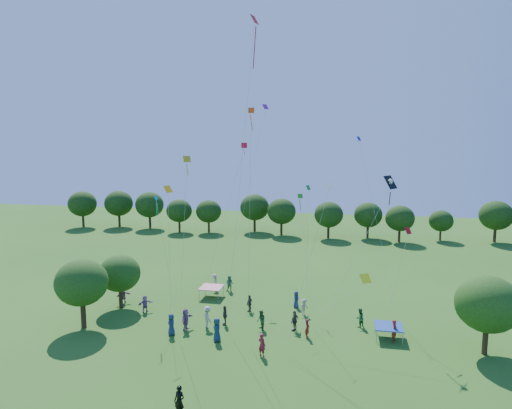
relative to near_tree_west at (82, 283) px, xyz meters
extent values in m
cylinder|color=#422B19|center=(0.00, 0.00, -2.94)|extent=(0.44, 0.44, 2.15)
ellipsoid|color=#244E16|center=(0.00, 0.00, 0.02)|extent=(4.42, 4.42, 3.98)
cylinder|color=#422B19|center=(0.84, 5.02, -3.13)|extent=(0.36, 0.36, 1.76)
ellipsoid|color=#244E16|center=(0.84, 5.02, -0.58)|extent=(3.93, 3.93, 3.53)
cylinder|color=#422B19|center=(32.42, 1.40, -3.04)|extent=(0.40, 0.40, 1.95)
ellipsoid|color=#244E16|center=(32.42, 1.40, -0.07)|extent=(4.69, 4.69, 4.22)
cylinder|color=#422B19|center=(-26.18, 42.19, -2.94)|extent=(0.44, 0.44, 2.15)
ellipsoid|color=#1C3C11|center=(-26.18, 42.19, 0.33)|extent=(5.17, 5.17, 4.65)
cylinder|color=#422B19|center=(-19.72, 43.82, -2.93)|extent=(0.45, 0.45, 2.17)
ellipsoid|color=#1C3C11|center=(-19.72, 43.82, 0.38)|extent=(5.22, 5.22, 4.70)
cylinder|color=#422B19|center=(-13.42, 43.48, -2.94)|extent=(0.44, 0.44, 2.15)
ellipsoid|color=#1C3C11|center=(-13.42, 43.48, 0.34)|extent=(5.17, 5.17, 4.65)
cylinder|color=#422B19|center=(-6.83, 41.20, -3.08)|extent=(0.38, 0.38, 1.87)
ellipsoid|color=#1C3C11|center=(-6.83, 41.20, -0.24)|extent=(4.48, 4.48, 4.03)
cylinder|color=#422B19|center=(-1.61, 41.81, -3.09)|extent=(0.38, 0.38, 1.84)
ellipsoid|color=#1C3C11|center=(-1.61, 41.81, -0.29)|extent=(4.42, 4.42, 3.98)
cylinder|color=#422B19|center=(6.11, 44.21, -2.94)|extent=(0.44, 0.44, 2.14)
ellipsoid|color=#1C3C11|center=(6.11, 44.21, 0.32)|extent=(5.14, 5.14, 4.63)
cylinder|color=#422B19|center=(11.22, 42.03, -3.00)|extent=(0.42, 0.42, 2.03)
ellipsoid|color=#1C3C11|center=(11.22, 42.03, 0.08)|extent=(4.86, 4.86, 4.37)
cylinder|color=#422B19|center=(19.19, 40.92, -3.03)|extent=(0.40, 0.40, 1.96)
ellipsoid|color=#1C3C11|center=(19.19, 40.92, -0.05)|extent=(4.71, 4.71, 4.24)
cylinder|color=#422B19|center=(25.57, 42.45, -3.06)|extent=(0.39, 0.39, 1.91)
ellipsoid|color=#1C3C11|center=(25.57, 42.45, -0.15)|extent=(4.59, 4.59, 4.13)
cylinder|color=#422B19|center=(30.37, 40.28, -3.07)|extent=(0.39, 0.39, 1.89)
ellipsoid|color=#1C3C11|center=(30.37, 40.28, -0.20)|extent=(4.54, 4.54, 4.08)
cylinder|color=#422B19|center=(37.02, 42.82, -3.22)|extent=(0.33, 0.33, 1.58)
ellipsoid|color=#1C3C11|center=(37.02, 42.82, -0.82)|extent=(3.80, 3.80, 3.42)
cylinder|color=#422B19|center=(45.22, 43.05, -2.95)|extent=(0.44, 0.44, 2.13)
ellipsoid|color=#1C3C11|center=(45.22, 43.05, 0.29)|extent=(5.12, 5.12, 4.61)
cube|color=red|center=(8.54, 9.59, -2.96)|extent=(2.20, 2.20, 0.08)
cylinder|color=#999999|center=(7.54, 8.59, -3.46)|extent=(0.05, 0.05, 1.10)
cylinder|color=#999999|center=(9.54, 8.59, -3.46)|extent=(0.05, 0.05, 1.10)
cylinder|color=#999999|center=(7.54, 10.59, -3.46)|extent=(0.05, 0.05, 1.10)
cylinder|color=#999999|center=(9.54, 10.59, -3.46)|extent=(0.05, 0.05, 1.10)
cube|color=navy|center=(25.55, 2.81, -2.96)|extent=(2.20, 2.20, 0.08)
cylinder|color=#999999|center=(24.55, 1.81, -3.46)|extent=(0.05, 0.05, 1.10)
cylinder|color=#999999|center=(26.55, 1.81, -3.46)|extent=(0.05, 0.05, 1.10)
cylinder|color=#999999|center=(24.55, 3.81, -3.46)|extent=(0.05, 0.05, 1.10)
cylinder|color=#999999|center=(26.55, 3.81, -3.46)|extent=(0.05, 0.05, 1.10)
imported|color=black|center=(12.65, -10.47, -3.09)|extent=(0.77, 0.58, 1.85)
imported|color=#1A304C|center=(12.00, -0.36, -3.06)|extent=(0.83, 1.07, 1.92)
imported|color=maroon|center=(16.00, -2.15, -3.14)|extent=(0.77, 0.69, 1.75)
imported|color=#235129|center=(15.07, 2.53, -3.17)|extent=(0.78, 0.94, 1.68)
imported|color=#B8B093|center=(10.47, 2.08, -3.06)|extent=(1.21, 1.32, 1.90)
imported|color=#3C3530|center=(17.90, 2.88, -3.13)|extent=(0.89, 1.14, 1.77)
imported|color=#844F88|center=(8.79, 1.26, -3.08)|extent=(0.82, 1.80, 1.86)
imported|color=navy|center=(17.42, 8.35, -3.21)|extent=(0.46, 0.81, 1.61)
imported|color=maroon|center=(19.06, 1.71, -3.22)|extent=(0.43, 0.62, 1.59)
imported|color=#25582C|center=(23.31, 4.76, -3.19)|extent=(0.88, 0.89, 1.65)
imported|color=#C3B09C|center=(8.23, 11.90, -3.14)|extent=(0.83, 1.24, 1.74)
imported|color=#3B332F|center=(13.24, 6.39, -3.20)|extent=(0.72, 1.04, 1.62)
imported|color=#884F81|center=(0.50, 6.20, -3.21)|extent=(1.39, 1.48, 1.60)
imported|color=navy|center=(7.97, 0.06, -3.11)|extent=(0.67, 0.98, 1.81)
imported|color=maroon|center=(25.97, 2.40, -3.12)|extent=(0.60, 0.76, 1.78)
imported|color=#2A6439|center=(9.97, 11.62, -3.15)|extent=(0.88, 0.51, 1.73)
imported|color=#AB9D89|center=(18.35, 6.56, -3.24)|extent=(0.96, 1.08, 1.54)
imported|color=#403633|center=(11.77, 2.93, -3.15)|extent=(0.67, 1.09, 1.73)
imported|color=#8D5593|center=(3.62, 4.43, -3.22)|extent=(1.38, 1.46, 1.59)
cube|color=black|center=(25.48, 5.64, 8.50)|extent=(1.25, 1.43, 1.08)
cube|color=black|center=(25.48, 5.69, 7.11)|extent=(0.12, 0.27, 1.18)
sphere|color=white|center=(25.48, 5.58, 8.60)|extent=(0.39, 0.39, 0.39)
cylinder|color=white|center=(25.48, 5.58, 8.32)|extent=(0.27, 0.55, 0.35)
cylinder|color=white|center=(25.48, 5.58, 8.32)|extent=(0.27, 0.55, 0.35)
cylinder|color=beige|center=(22.63, 2.37, 2.63)|extent=(5.73, 6.55, 10.70)
cube|color=red|center=(14.91, 0.50, 20.79)|extent=(0.58, 0.85, 0.68)
cube|color=red|center=(14.91, 0.55, 18.80)|extent=(0.38, 0.58, 2.94)
cylinder|color=beige|center=(13.61, 1.19, 8.87)|extent=(2.61, 1.40, 23.18)
cube|color=red|center=(26.91, 4.28, 4.70)|extent=(0.63, 0.64, 0.51)
cylinder|color=beige|center=(26.30, 4.75, 0.87)|extent=(1.24, 0.96, 7.17)
cube|color=#FFA90D|center=(7.01, 2.48, 7.88)|extent=(0.70, 0.82, 0.58)
cylinder|color=beige|center=(7.08, 2.24, 2.44)|extent=(0.16, 0.51, 10.30)
cube|color=gold|center=(9.80, -0.44, 10.56)|extent=(0.64, 0.58, 0.47)
cube|color=gold|center=(9.80, -0.39, 9.74)|extent=(0.10, 0.22, 0.93)
cylinder|color=beige|center=(9.41, -0.55, 3.81)|extent=(0.81, 0.24, 13.04)
cube|color=#188823|center=(18.72, 4.63, 8.02)|extent=(0.41, 0.50, 0.39)
cylinder|color=beige|center=(18.67, 5.10, 2.56)|extent=(0.12, 0.94, 10.55)
cube|color=#131FC0|center=(22.96, 12.24, 12.16)|extent=(0.48, 0.54, 0.42)
cylinder|color=beige|center=(24.70, 9.82, 4.62)|extent=(3.50, 4.85, 14.68)
cube|color=#AC1CA1|center=(13.38, 13.86, 15.47)|extent=(0.67, 0.74, 0.54)
cylinder|color=beige|center=(11.92, 11.19, 6.24)|extent=(2.94, 5.37, 17.92)
cube|color=silver|center=(20.67, -0.47, 8.73)|extent=(0.57, 0.59, 0.36)
cylinder|color=beige|center=(19.26, -0.76, 2.91)|extent=(2.84, 0.60, 11.25)
cube|color=#0BA89B|center=(5.35, 3.76, 6.93)|extent=(0.29, 0.39, 0.32)
cube|color=#0BA89B|center=(5.35, 3.81, 6.01)|extent=(0.17, 0.30, 1.37)
cylinder|color=beige|center=(6.36, 3.07, 2.03)|extent=(2.04, 1.38, 9.50)
cube|color=red|center=(10.64, 15.87, 11.45)|extent=(0.71, 0.47, 0.58)
cube|color=red|center=(10.64, 15.92, 10.71)|extent=(0.13, 0.16, 0.66)
cylinder|color=beige|center=(9.01, 14.03, 4.23)|extent=(3.28, 3.69, 13.90)
cube|color=#FF4C0D|center=(14.75, 0.06, 14.20)|extent=(0.48, 0.27, 0.42)
cube|color=#FF4C0D|center=(14.75, 0.11, 13.30)|extent=(0.21, 0.25, 1.19)
cylinder|color=beige|center=(14.59, 0.12, 5.65)|extent=(0.33, 0.15, 16.72)
cube|color=#D7E514|center=(23.23, -4.74, 3.19)|extent=(0.81, 0.75, 0.51)
cylinder|color=beige|center=(20.31, -3.01, 0.10)|extent=(5.85, 3.48, 5.64)
cube|color=#228C19|center=(17.48, 10.39, 6.59)|extent=(0.55, 0.44, 0.40)
cube|color=#228C19|center=(17.48, 10.44, 5.72)|extent=(0.17, 0.26, 1.13)
cylinder|color=beige|center=(18.25, 8.10, 1.84)|extent=(1.56, 4.61, 9.12)
camera|label=1|loc=(21.83, -33.83, 11.94)|focal=32.00mm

